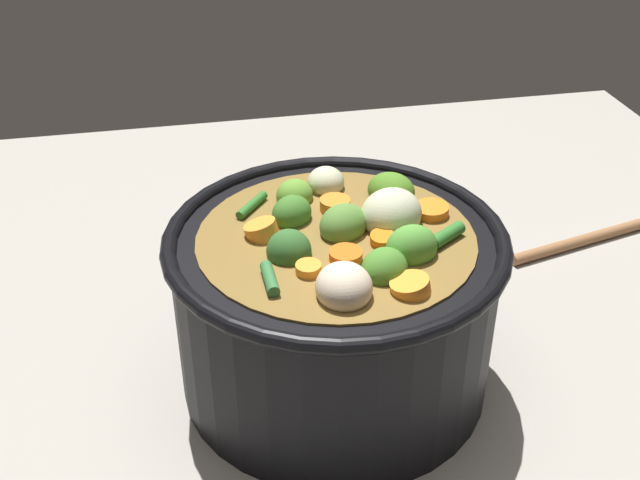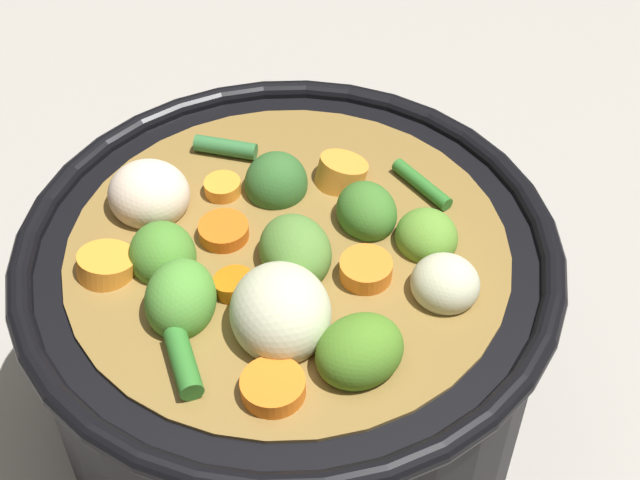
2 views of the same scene
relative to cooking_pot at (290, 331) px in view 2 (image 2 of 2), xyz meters
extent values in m
plane|color=#9E998E|center=(0.00, 0.00, -0.08)|extent=(1.10, 1.10, 0.00)
cylinder|color=black|center=(0.00, 0.00, -0.01)|extent=(0.25, 0.25, 0.14)
torus|color=black|center=(0.00, 0.00, 0.06)|extent=(0.27, 0.27, 0.01)
cylinder|color=olive|center=(0.00, 0.00, 0.00)|extent=(0.21, 0.21, 0.13)
ellipsoid|color=#4B882E|center=(0.02, -0.05, 0.07)|extent=(0.05, 0.05, 0.03)
ellipsoid|color=#33662C|center=(-0.04, -0.02, 0.07)|extent=(0.04, 0.03, 0.03)
ellipsoid|color=#4F8425|center=(0.06, 0.05, 0.07)|extent=(0.05, 0.05, 0.03)
ellipsoid|color=#568738|center=(0.01, 0.01, 0.07)|extent=(0.05, 0.05, 0.03)
ellipsoid|color=#619632|center=(-0.02, 0.06, 0.07)|extent=(0.04, 0.04, 0.03)
ellipsoid|color=#3F762A|center=(-0.03, 0.03, 0.07)|extent=(0.04, 0.04, 0.03)
ellipsoid|color=#529837|center=(0.05, -0.04, 0.07)|extent=(0.04, 0.04, 0.03)
cylinder|color=orange|center=(0.00, -0.03, 0.06)|extent=(0.03, 0.03, 0.01)
cylinder|color=orange|center=(0.03, -0.08, 0.06)|extent=(0.04, 0.03, 0.02)
cylinder|color=orange|center=(0.08, 0.02, 0.06)|extent=(0.04, 0.04, 0.01)
cylinder|color=orange|center=(0.01, 0.04, 0.07)|extent=(0.03, 0.03, 0.01)
cylinder|color=orange|center=(-0.03, -0.04, 0.06)|extent=(0.03, 0.03, 0.01)
cylinder|color=orange|center=(-0.05, 0.01, 0.07)|extent=(0.04, 0.04, 0.02)
cylinder|color=orange|center=(0.03, -0.02, 0.06)|extent=(0.02, 0.03, 0.01)
ellipsoid|color=beige|center=(0.05, 0.01, 0.07)|extent=(0.06, 0.06, 0.04)
ellipsoid|color=beige|center=(0.01, 0.08, 0.07)|extent=(0.04, 0.04, 0.03)
ellipsoid|color=beige|center=(-0.01, -0.07, 0.07)|extent=(0.04, 0.04, 0.03)
cylinder|color=#30752A|center=(0.08, -0.02, 0.07)|extent=(0.03, 0.03, 0.01)
cylinder|color=#2F7329|center=(-0.06, 0.05, 0.07)|extent=(0.03, 0.03, 0.01)
cylinder|color=#34723A|center=(-0.06, -0.05, 0.07)|extent=(0.01, 0.03, 0.01)
camera|label=1|loc=(-0.11, -0.49, 0.38)|focal=44.36mm
camera|label=2|loc=(0.29, 0.09, 0.39)|focal=52.70mm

